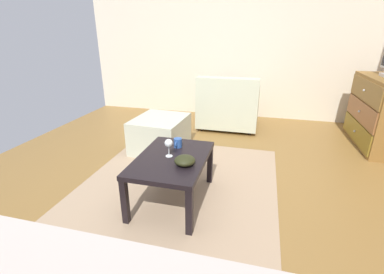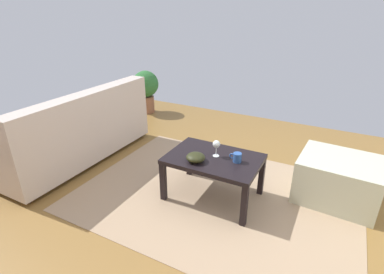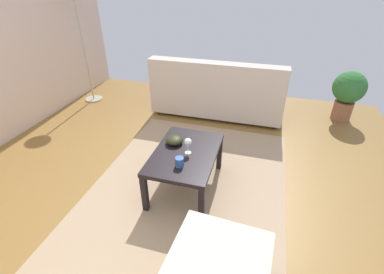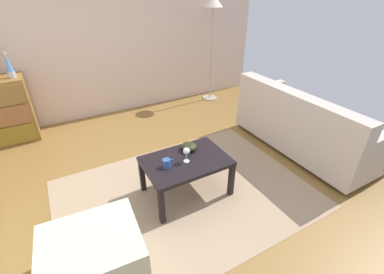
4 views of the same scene
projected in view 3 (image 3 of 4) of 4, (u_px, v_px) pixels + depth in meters
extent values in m
cube|color=olive|center=(162.00, 200.00, 2.65)|extent=(5.83, 5.16, 0.05)
cube|color=tan|center=(188.00, 188.00, 2.75)|extent=(2.60, 1.90, 0.01)
cube|color=black|center=(145.00, 193.00, 2.42)|extent=(0.05, 0.05, 0.39)
cube|color=black|center=(174.00, 146.00, 3.06)|extent=(0.05, 0.05, 0.39)
cube|color=black|center=(202.00, 205.00, 2.30)|extent=(0.05, 0.05, 0.39)
cube|color=black|center=(219.00, 154.00, 2.94)|extent=(0.05, 0.05, 0.39)
cube|color=black|center=(185.00, 154.00, 2.57)|extent=(0.85, 0.58, 0.04)
cylinder|color=silver|center=(188.00, 153.00, 2.54)|extent=(0.06, 0.06, 0.00)
cylinder|color=silver|center=(188.00, 148.00, 2.52)|extent=(0.01, 0.01, 0.09)
sphere|color=silver|center=(188.00, 142.00, 2.48)|extent=(0.07, 0.07, 0.07)
cylinder|color=#2B5299|center=(179.00, 162.00, 2.35)|extent=(0.08, 0.08, 0.08)
torus|color=#2B5299|center=(181.00, 158.00, 2.39)|extent=(0.05, 0.01, 0.05)
ellipsoid|color=black|center=(174.00, 140.00, 2.66)|extent=(0.17, 0.17, 0.08)
cylinder|color=#332319|center=(275.00, 106.00, 4.37)|extent=(0.05, 0.05, 0.05)
cylinder|color=#332319|center=(173.00, 95.00, 4.77)|extent=(0.05, 0.05, 0.05)
cylinder|color=#332319|center=(274.00, 126.00, 3.80)|extent=(0.05, 0.05, 0.05)
cylinder|color=#332319|center=(159.00, 111.00, 4.21)|extent=(0.05, 0.05, 0.05)
cube|color=#BEB0A7|center=(219.00, 96.00, 4.17)|extent=(0.85, 1.89, 0.38)
cube|color=#BEB0A7|center=(216.00, 78.00, 3.70)|extent=(0.20, 1.89, 0.42)
cube|color=#BEB0A7|center=(282.00, 84.00, 3.82)|extent=(0.81, 0.12, 0.20)
cube|color=#BEB0A7|center=(164.00, 72.00, 4.23)|extent=(0.81, 0.12, 0.20)
cylinder|color=#A59E8C|center=(94.00, 99.00, 4.65)|extent=(0.28, 0.28, 0.02)
cylinder|color=#A59E8C|center=(84.00, 50.00, 4.23)|extent=(0.02, 0.02, 1.60)
cylinder|color=brown|center=(342.00, 110.00, 3.97)|extent=(0.26, 0.26, 0.28)
sphere|color=#2D6B33|center=(350.00, 87.00, 3.78)|extent=(0.44, 0.44, 0.44)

